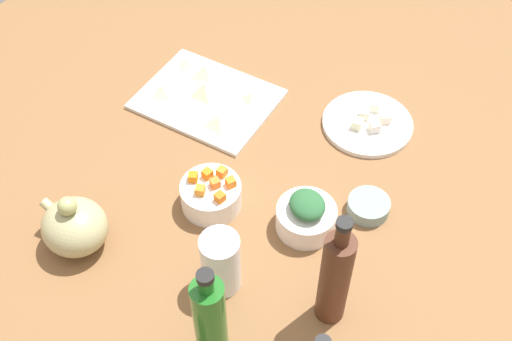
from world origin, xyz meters
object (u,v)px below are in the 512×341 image
(bowl_small_side, at_px, (368,206))
(drinking_glass_0, at_px, (221,263))
(bottle_1, at_px, (335,277))
(teapot, at_px, (74,226))
(bowl_greens, at_px, (306,218))
(bowl_carrots, at_px, (211,195))
(cutting_board, at_px, (207,99))
(plate_tofu, at_px, (367,124))
(bottle_0, at_px, (210,322))

(bowl_small_side, xyz_separation_m, drinking_glass_0, (0.15, 0.30, 0.05))
(bottle_1, distance_m, drinking_glass_0, 0.21)
(bowl_small_side, distance_m, teapot, 0.58)
(bowl_greens, distance_m, drinking_glass_0, 0.21)
(bowl_carrots, distance_m, teapot, 0.27)
(cutting_board, relative_size, plate_tofu, 1.49)
(bowl_small_side, height_order, bottle_1, bottle_1)
(bowl_carrots, xyz_separation_m, drinking_glass_0, (-0.13, 0.14, 0.04))
(bowl_greens, bearing_deg, bowl_small_side, -129.16)
(bowl_carrots, distance_m, bowl_small_side, 0.32)
(teapot, relative_size, bottle_0, 0.56)
(teapot, bearing_deg, plate_tofu, -117.70)
(bowl_small_side, relative_size, bottle_1, 0.31)
(plate_tofu, relative_size, bowl_small_side, 2.39)
(bottle_1, bearing_deg, bottle_0, 55.67)
(teapot, relative_size, drinking_glass_0, 1.09)
(bowl_greens, bearing_deg, bottle_0, 91.78)
(cutting_board, distance_m, bottle_1, 0.62)
(bowl_greens, distance_m, bowl_small_side, 0.14)
(bottle_1, bearing_deg, cutting_board, -31.50)
(bowl_small_side, height_order, bottle_0, bottle_0)
(plate_tofu, bearing_deg, bowl_small_side, 118.17)
(plate_tofu, height_order, bowl_small_side, bowl_small_side)
(bowl_small_side, distance_m, bottle_1, 0.27)
(bowl_carrots, xyz_separation_m, bottle_0, (-0.20, 0.26, 0.09))
(drinking_glass_0, bearing_deg, bottle_0, 120.39)
(cutting_board, height_order, drinking_glass_0, drinking_glass_0)
(bowl_greens, height_order, bottle_1, bottle_1)
(bowl_carrots, relative_size, bowl_small_side, 1.44)
(plate_tofu, relative_size, bowl_greens, 1.72)
(cutting_board, distance_m, bowl_greens, 0.42)
(cutting_board, relative_size, bottle_0, 1.17)
(bowl_greens, bearing_deg, bowl_carrots, 17.72)
(cutting_board, xyz_separation_m, bowl_carrots, (-0.19, 0.24, 0.02))
(bottle_0, distance_m, drinking_glass_0, 0.15)
(bottle_0, bearing_deg, bottle_1, -124.33)
(plate_tofu, height_order, teapot, teapot)
(cutting_board, xyz_separation_m, bottle_0, (-0.39, 0.50, 0.11))
(drinking_glass_0, bearing_deg, bottle_1, -163.02)
(plate_tofu, relative_size, teapot, 1.40)
(plate_tofu, bearing_deg, bottle_0, 93.60)
(plate_tofu, xyz_separation_m, bowl_small_side, (-0.12, 0.22, 0.01))
(bottle_1, bearing_deg, bowl_small_side, -78.42)
(bowl_greens, relative_size, drinking_glass_0, 0.89)
(plate_tofu, distance_m, bowl_carrots, 0.42)
(bowl_small_side, distance_m, bottle_0, 0.45)
(cutting_board, distance_m, teapot, 0.47)
(bowl_carrots, xyz_separation_m, bottle_1, (-0.33, 0.08, 0.09))
(bowl_greens, xyz_separation_m, drinking_glass_0, (0.06, 0.20, 0.04))
(cutting_board, distance_m, bottle_0, 0.65)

